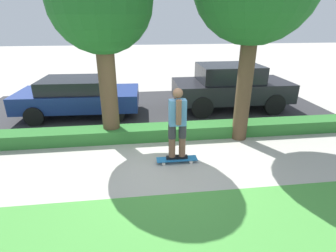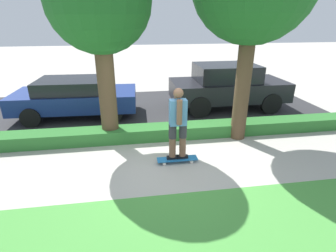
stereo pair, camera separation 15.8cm
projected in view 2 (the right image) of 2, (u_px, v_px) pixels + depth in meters
The scene contains 8 objects.
ground_plane at pixel (167, 167), 5.95m from camera, with size 60.00×60.00×0.00m, color #ADA89E.
street_asphalt at pixel (151, 109), 9.78m from camera, with size 12.69×5.00×0.01m.
hedge_row at pixel (159, 132), 7.34m from camera, with size 12.69×0.60×0.36m.
skateboard at pixel (177, 159), 6.13m from camera, with size 0.95×0.24×0.10m.
skater_person at pixel (178, 123), 5.78m from camera, with size 0.50×0.43×1.68m.
tree_near at pixel (99, 4), 5.99m from camera, with size 2.44×2.44×4.74m.
parked_car_front at pixel (75, 96), 8.86m from camera, with size 4.09×1.97×1.28m.
parked_car_middle at pixel (227, 86), 9.59m from camera, with size 4.15×1.93×1.62m.
Camera 2 is at (-0.76, -5.08, 3.13)m, focal length 28.00 mm.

